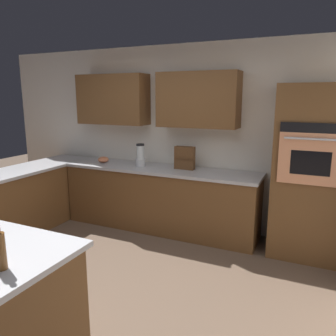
% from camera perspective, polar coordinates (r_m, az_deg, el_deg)
% --- Properties ---
extents(ground_plane, '(14.00, 14.00, 0.00)m').
position_cam_1_polar(ground_plane, '(3.58, -12.87, -19.87)').
color(ground_plane, brown).
extents(wall_back, '(6.00, 0.44, 2.60)m').
position_cam_1_polar(wall_back, '(4.86, 0.47, 6.96)').
color(wall_back, white).
rests_on(wall_back, ground).
extents(lower_cabinets_back, '(2.80, 0.60, 0.86)m').
position_cam_1_polar(lower_cabinets_back, '(4.78, -1.46, -5.50)').
color(lower_cabinets_back, brown).
rests_on(lower_cabinets_back, ground).
extents(countertop_back, '(2.84, 0.64, 0.04)m').
position_cam_1_polar(countertop_back, '(4.67, -1.49, -0.22)').
color(countertop_back, '#B2B2B7').
rests_on(countertop_back, lower_cabinets_back).
extents(lower_cabinets_side, '(0.60, 2.90, 0.86)m').
position_cam_1_polar(lower_cabinets_side, '(4.95, -26.17, -6.15)').
color(lower_cabinets_side, brown).
rests_on(lower_cabinets_side, ground).
extents(countertop_side, '(0.64, 2.94, 0.04)m').
position_cam_1_polar(countertop_side, '(4.84, -26.67, -1.07)').
color(countertop_side, '#B2B2B7').
rests_on(countertop_side, lower_cabinets_side).
extents(wall_oven, '(0.80, 0.66, 2.03)m').
position_cam_1_polar(wall_oven, '(4.17, 23.26, -0.78)').
color(wall_oven, brown).
rests_on(wall_oven, ground).
extents(blender, '(0.15, 0.15, 0.33)m').
position_cam_1_polar(blender, '(4.77, -4.77, 1.96)').
color(blender, silver).
rests_on(blender, countertop_back).
extents(mixing_bowl, '(0.17, 0.17, 0.09)m').
position_cam_1_polar(mixing_bowl, '(5.13, -11.09, 1.43)').
color(mixing_bowl, '#CC724C').
rests_on(mixing_bowl, countertop_back).
extents(spice_rack, '(0.28, 0.11, 0.32)m').
position_cam_1_polar(spice_rack, '(4.56, 2.89, 1.76)').
color(spice_rack, brown).
rests_on(spice_rack, countertop_back).
extents(second_bottle, '(0.07, 0.07, 0.30)m').
position_cam_1_polar(second_bottle, '(2.18, -27.02, -12.43)').
color(second_bottle, brown).
rests_on(second_bottle, island_top).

